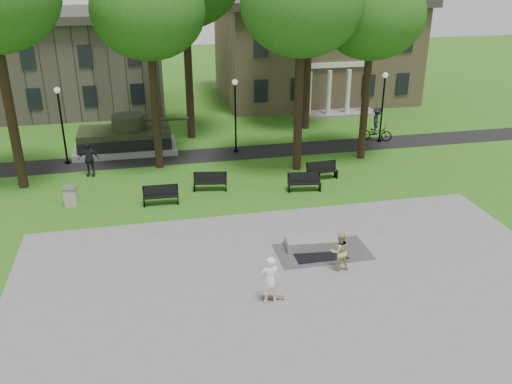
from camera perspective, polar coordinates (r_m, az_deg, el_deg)
ground at (r=24.25m, az=1.91°, el=-5.20°), size 120.00×120.00×0.00m
plaza at (r=20.17m, az=5.41°, el=-11.84°), size 22.00×16.00×0.02m
footpath at (r=35.03m, az=-2.84°, el=4.05°), size 44.00×2.60×0.01m
building_right at (r=49.59m, az=6.09°, el=14.89°), size 17.00×12.00×8.60m
building_left at (r=48.14m, az=-19.32°, el=12.59°), size 15.00×10.00×7.20m
tree_1 at (r=31.24m, az=-11.29°, el=18.13°), size 6.20×6.20×11.63m
tree_2 at (r=30.50m, az=4.83°, el=19.03°), size 6.60×6.60×12.16m
tree_3 at (r=33.06m, az=12.13°, el=17.71°), size 6.00×6.00×11.19m
lamp_left at (r=34.41m, az=-19.81°, el=7.19°), size 0.36×0.36×4.73m
lamp_mid at (r=34.57m, az=-2.19°, el=8.63°), size 0.36×0.36×4.73m
lamp_right at (r=37.56m, az=13.21°, el=9.24°), size 0.36×0.36×4.73m
tank_monument at (r=36.28m, az=-13.56°, el=5.52°), size 7.45×3.40×2.40m
puddle at (r=23.32m, az=6.73°, el=-6.57°), size 2.20×1.20×0.00m
concrete_block at (r=23.75m, az=5.82°, el=-5.31°), size 2.29×1.21×0.45m
skateboard at (r=20.43m, az=1.84°, el=-11.07°), size 0.81×0.39×0.07m
skateboarder at (r=19.78m, az=1.47°, el=-9.20°), size 0.72×0.50×1.87m
friend_watching at (r=22.01m, az=8.78°, el=-6.16°), size 0.85×0.68×1.66m
pedestrian_walker at (r=32.51m, az=-17.17°, el=3.31°), size 1.25×0.69×2.02m
cyclist at (r=38.22m, az=12.56°, el=6.67°), size 2.26×1.58×2.33m
park_bench_0 at (r=28.02m, az=-10.00°, el=-0.26°), size 1.82×0.59×1.00m
park_bench_1 at (r=29.39m, az=-4.87°, el=1.17°), size 1.85×0.82×1.00m
park_bench_2 at (r=29.33m, az=5.07°, el=1.12°), size 1.84×0.75×1.00m
park_bench_3 at (r=31.05m, az=6.94°, el=2.33°), size 1.83×0.64×1.00m
trash_bin at (r=29.09m, az=-18.92°, el=-0.40°), size 0.71×0.71×0.96m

